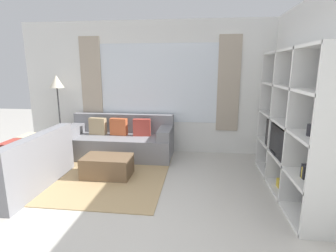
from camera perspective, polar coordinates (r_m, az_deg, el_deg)
name	(u,v)px	position (r m, az deg, el deg)	size (l,w,h in m)	color
ground_plane	(118,231)	(3.17, -10.91, -21.61)	(16.00, 16.00, 0.00)	beige
wall_back	(158,88)	(5.52, -2.11, 8.29)	(5.78, 0.11, 2.70)	white
wall_right	(303,98)	(4.23, 27.24, 5.49)	(0.07, 4.12, 2.70)	white
area_rug	(83,174)	(4.73, -17.93, -9.98)	(2.80, 2.21, 0.01)	tan
shelving_unit	(292,125)	(4.03, 25.37, 0.13)	(0.35, 2.31, 2.02)	#232328
couch_main	(120,141)	(5.41, -10.39, -3.25)	(2.12, 0.87, 0.82)	gray
couch_side	(22,167)	(4.53, -29.12, -7.82)	(0.87, 1.66, 0.82)	gray
ottoman	(107,167)	(4.48, -13.05, -8.59)	(0.78, 0.50, 0.35)	brown
floor_lamp	(57,88)	(5.92, -23.01, 7.64)	(0.29, 0.29, 1.62)	black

